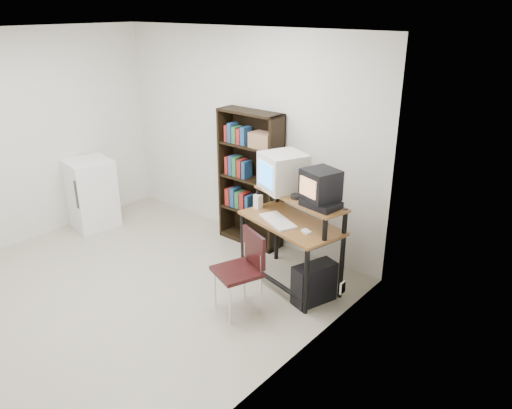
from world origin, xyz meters
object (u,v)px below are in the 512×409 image
Objects in this scene: computer_desk at (292,226)px; mini_fridge at (91,193)px; pc_tower at (314,283)px; crt_monitor at (283,172)px; crt_tv at (320,185)px; school_chair at (244,264)px; bookshelf at (251,176)px.

computer_desk is 3.02m from mini_fridge.
pc_tower is (0.40, -0.15, -0.47)m from computer_desk.
crt_tv is at bearing 9.02° from crt_monitor.
school_chair is at bearing -81.83° from computer_desk.
crt_monitor is 0.60× the size of mini_fridge.
school_chair reaches higher than pc_tower.
computer_desk is 0.63m from pc_tower.
crt_tv is at bearing 136.77° from pc_tower.
crt_tv reaches higher than school_chair.
pc_tower is 1.69m from bookshelf.
bookshelf is at bearing 148.01° from school_chair.
computer_desk is 0.59m from crt_monitor.
school_chair is 1.60m from bookshelf.
bookshelf reaches higher than computer_desk.
crt_monitor is at bearing 24.09° from mini_fridge.
computer_desk reaches higher than school_chair.
computer_desk is 2.73× the size of pc_tower.
computer_desk is at bearing 177.68° from pc_tower.
computer_desk is 0.73m from school_chair.
crt_tv reaches higher than pc_tower.
crt_monitor reaches higher than computer_desk.
crt_monitor is 2.88m from mini_fridge.
pc_tower is 0.78m from school_chair.
crt_tv reaches higher than mini_fridge.
bookshelf is (-1.31, 0.50, -0.33)m from crt_tv.
pc_tower is at bearing -25.52° from bookshelf.
crt_monitor is at bearing -177.43° from crt_tv.
crt_tv is (0.57, -0.15, 0.03)m from crt_monitor.
crt_monitor is 1.21m from pc_tower.
computer_desk is at bearing 19.54° from mini_fridge.
mini_fridge reaches higher than school_chair.
mini_fridge is (-2.91, 0.22, -0.04)m from school_chair.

